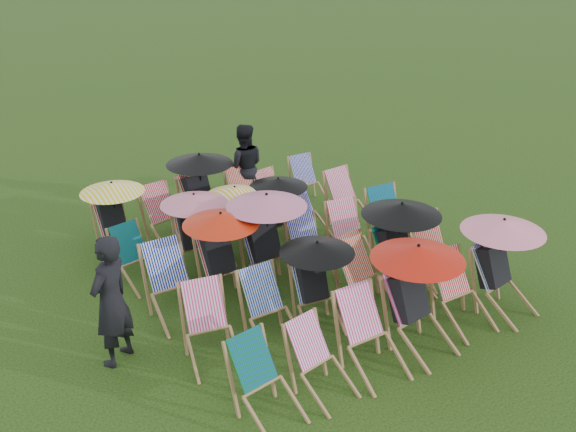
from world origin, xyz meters
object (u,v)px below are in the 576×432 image
deckchair_5 (503,265)px  deckchair_29 (309,181)px  person_left (111,301)px  person_rear (244,167)px  deckchair_0 (267,383)px

deckchair_5 → deckchair_29: bearing=81.6°
person_left → person_rear: (3.70, 3.29, -0.04)m
deckchair_29 → person_left: 5.68m
deckchair_0 → person_rear: person_rear is taller
deckchair_5 → deckchair_29: size_ratio=1.56×
deckchair_0 → deckchair_29: 6.08m
deckchair_0 → person_rear: (2.63, 5.19, 0.38)m
deckchair_29 → person_left: size_ratio=0.50×
deckchair_0 → person_left: (-1.07, 1.90, 0.42)m
deckchair_5 → person_rear: 5.28m
deckchair_29 → person_left: bearing=-148.1°
deckchair_0 → deckchair_5: 3.93m
deckchair_0 → deckchair_29: deckchair_0 is taller
deckchair_5 → deckchair_29: 4.66m
deckchair_29 → person_rear: bearing=160.8°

